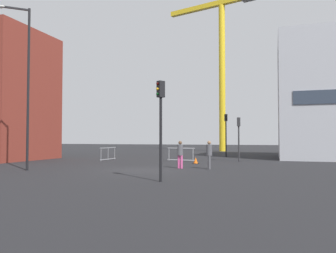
# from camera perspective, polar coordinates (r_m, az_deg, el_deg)

# --- Properties ---
(ground) EXTENTS (160.00, 160.00, 0.00)m
(ground) POSITION_cam_1_polar(r_m,az_deg,el_deg) (19.62, -4.85, -7.37)
(ground) COLOR black
(construction_crane) EXTENTS (13.32, 4.66, 22.06)m
(construction_crane) POSITION_cam_1_polar(r_m,az_deg,el_deg) (50.37, 8.94, 12.24)
(construction_crane) COLOR yellow
(construction_crane) RESTS_ON ground
(streetlamp_tall) EXTENTS (1.42, 1.14, 9.40)m
(streetlamp_tall) POSITION_cam_1_polar(r_m,az_deg,el_deg) (21.28, -22.99, 7.72)
(streetlamp_tall) COLOR black
(streetlamp_tall) RESTS_ON ground
(traffic_light_island) EXTENTS (0.34, 0.39, 4.27)m
(traffic_light_island) POSITION_cam_1_polar(r_m,az_deg,el_deg) (34.37, 9.77, -0.30)
(traffic_light_island) COLOR black
(traffic_light_island) RESTS_ON ground
(traffic_light_crosswalk) EXTENTS (0.25, 0.37, 3.50)m
(traffic_light_crosswalk) POSITION_cam_1_polar(r_m,az_deg,el_deg) (27.44, 11.87, -0.84)
(traffic_light_crosswalk) COLOR #2D2D30
(traffic_light_crosswalk) RESTS_ON ground
(traffic_light_far) EXTENTS (0.36, 0.38, 4.28)m
(traffic_light_far) POSITION_cam_1_polar(r_m,az_deg,el_deg) (14.34, -1.26, 2.07)
(traffic_light_far) COLOR black
(traffic_light_far) RESTS_ON ground
(pedestrian_walking) EXTENTS (0.34, 0.34, 1.69)m
(pedestrian_walking) POSITION_cam_1_polar(r_m,az_deg,el_deg) (20.31, 6.98, -4.41)
(pedestrian_walking) COLOR #4C4C51
(pedestrian_walking) RESTS_ON ground
(pedestrian_waiting) EXTENTS (0.34, 0.34, 1.67)m
(pedestrian_waiting) POSITION_cam_1_polar(r_m,az_deg,el_deg) (20.68, 2.07, -4.41)
(pedestrian_waiting) COLOR #D14C8C
(pedestrian_waiting) RESTS_ON ground
(safety_barrier_left_run) EXTENTS (2.33, 0.39, 1.08)m
(safety_barrier_left_run) POSITION_cam_1_polar(r_m,az_deg,el_deg) (27.25, 2.18, -4.69)
(safety_barrier_left_run) COLOR #B2B5BA
(safety_barrier_left_run) RESTS_ON ground
(safety_barrier_mid_span) EXTENTS (0.12, 2.59, 1.08)m
(safety_barrier_mid_span) POSITION_cam_1_polar(r_m,az_deg,el_deg) (28.72, -10.10, -4.52)
(safety_barrier_mid_span) COLOR gray
(safety_barrier_mid_span) RESTS_ON ground
(traffic_cone_orange) EXTENTS (0.45, 0.45, 0.46)m
(traffic_cone_orange) POSITION_cam_1_polar(r_m,az_deg,el_deg) (24.56, 4.70, -5.81)
(traffic_cone_orange) COLOR black
(traffic_cone_orange) RESTS_ON ground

